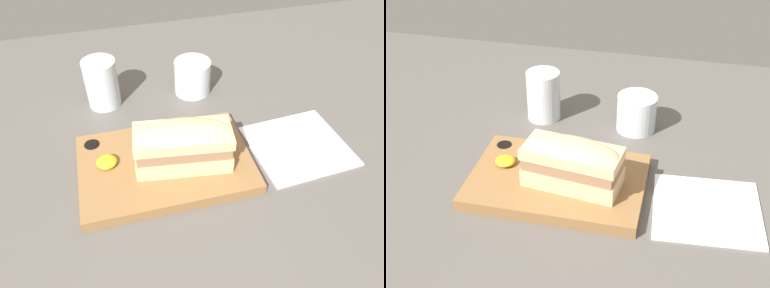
% 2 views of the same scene
% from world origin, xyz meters
% --- Properties ---
extents(dining_table, '(1.80, 1.05, 0.02)m').
position_xyz_m(dining_table, '(0.00, 0.00, 0.01)').
color(dining_table, '#56514C').
rests_on(dining_table, ground).
extents(serving_board, '(0.30, 0.20, 0.02)m').
position_xyz_m(serving_board, '(-0.09, -0.05, 0.03)').
color(serving_board, olive).
rests_on(serving_board, dining_table).
extents(sandwich, '(0.17, 0.09, 0.08)m').
position_xyz_m(sandwich, '(-0.06, -0.06, 0.09)').
color(sandwich, '#DBBC84').
rests_on(sandwich, serving_board).
extents(mustard_dollop, '(0.04, 0.04, 0.01)m').
position_xyz_m(mustard_dollop, '(-0.19, -0.03, 0.05)').
color(mustard_dollop, gold).
rests_on(mustard_dollop, serving_board).
extents(water_glass, '(0.07, 0.07, 0.10)m').
position_xyz_m(water_glass, '(-0.18, 0.17, 0.06)').
color(water_glass, silver).
rests_on(water_glass, dining_table).
extents(wine_glass, '(0.08, 0.08, 0.07)m').
position_xyz_m(wine_glass, '(0.02, 0.17, 0.06)').
color(wine_glass, silver).
rests_on(wine_glass, dining_table).
extents(napkin, '(0.19, 0.18, 0.00)m').
position_xyz_m(napkin, '(0.17, -0.06, 0.02)').
color(napkin, white).
rests_on(napkin, dining_table).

